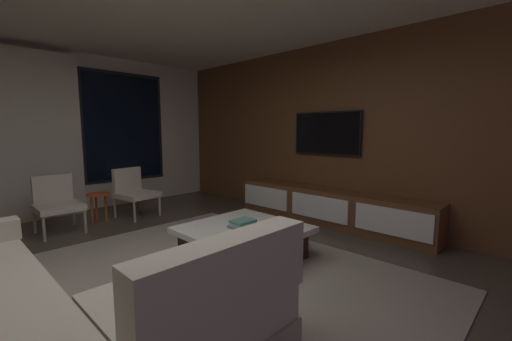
# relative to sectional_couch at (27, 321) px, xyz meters

# --- Properties ---
(floor) EXTENTS (9.20, 9.20, 0.00)m
(floor) POSITION_rel_sectional_couch_xyz_m (0.98, 0.21, -0.29)
(floor) COLOR #473D33
(back_wall_with_window) EXTENTS (6.60, 0.30, 2.70)m
(back_wall_with_window) POSITION_rel_sectional_couch_xyz_m (0.92, 3.83, 1.05)
(back_wall_with_window) COLOR beige
(back_wall_with_window) RESTS_ON floor
(media_wall) EXTENTS (0.12, 7.80, 2.70)m
(media_wall) POSITION_rel_sectional_couch_xyz_m (4.04, 0.21, 1.06)
(media_wall) COLOR brown
(media_wall) RESTS_ON floor
(area_rug) EXTENTS (3.20, 3.80, 0.01)m
(area_rug) POSITION_rel_sectional_couch_xyz_m (1.33, 0.11, -0.28)
(area_rug) COLOR gray
(area_rug) RESTS_ON floor
(sectional_couch) EXTENTS (1.98, 2.50, 0.82)m
(sectional_couch) POSITION_rel_sectional_couch_xyz_m (0.00, 0.00, 0.00)
(sectional_couch) COLOR #B1A997
(sectional_couch) RESTS_ON floor
(coffee_table) EXTENTS (1.16, 1.16, 0.36)m
(coffee_table) POSITION_rel_sectional_couch_xyz_m (1.97, 0.24, -0.10)
(coffee_table) COLOR black
(coffee_table) RESTS_ON floor
(book_stack_on_coffee_table) EXTENTS (0.27, 0.22, 0.08)m
(book_stack_on_coffee_table) POSITION_rel_sectional_couch_xyz_m (1.96, 0.25, 0.11)
(book_stack_on_coffee_table) COLOR slate
(book_stack_on_coffee_table) RESTS_ON coffee_table
(accent_chair_near_window) EXTENTS (0.64, 0.65, 0.78)m
(accent_chair_near_window) POSITION_rel_sectional_couch_xyz_m (1.95, 2.83, 0.14)
(accent_chair_near_window) COLOR #B2ADA0
(accent_chair_near_window) RESTS_ON floor
(accent_chair_by_curtain) EXTENTS (0.54, 0.56, 0.78)m
(accent_chair_by_curtain) POSITION_rel_sectional_couch_xyz_m (0.85, 2.77, 0.14)
(accent_chair_by_curtain) COLOR #B2ADA0
(accent_chair_by_curtain) RESTS_ON floor
(side_stool) EXTENTS (0.32, 0.32, 0.46)m
(side_stool) POSITION_rel_sectional_couch_xyz_m (1.38, 2.77, 0.08)
(side_stool) COLOR #BF4C1E
(side_stool) RESTS_ON floor
(media_console) EXTENTS (0.46, 3.10, 0.52)m
(media_console) POSITION_rel_sectional_couch_xyz_m (3.75, 0.26, -0.04)
(media_console) COLOR brown
(media_console) RESTS_ON floor
(mounted_tv) EXTENTS (0.05, 1.12, 0.65)m
(mounted_tv) POSITION_rel_sectional_couch_xyz_m (3.94, 0.46, 1.06)
(mounted_tv) COLOR black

